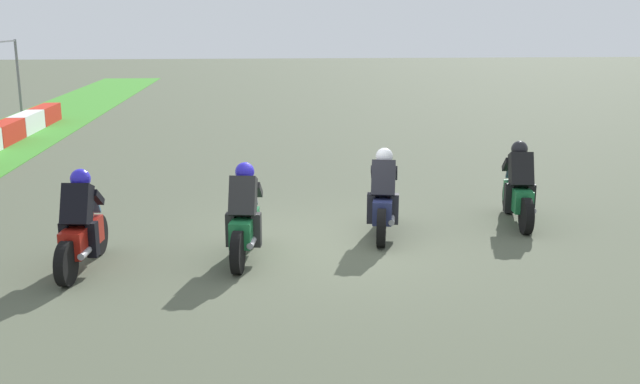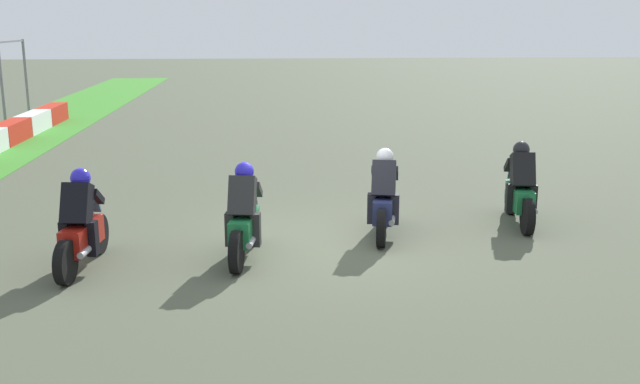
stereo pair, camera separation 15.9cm
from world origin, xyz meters
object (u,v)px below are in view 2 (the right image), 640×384
rider_lane_c (244,220)px  rider_lane_b (384,200)px  rider_lane_a (520,191)px  rider_lane_d (81,228)px

rider_lane_c → rider_lane_b: bearing=-57.1°
rider_lane_a → rider_lane_b: 2.64m
rider_lane_a → rider_lane_d: bearing=112.0°
rider_lane_c → rider_lane_a: bearing=-63.8°
rider_lane_b → rider_lane_c: bearing=126.5°
rider_lane_a → rider_lane_c: size_ratio=1.00×
rider_lane_a → rider_lane_b: same height
rider_lane_a → rider_lane_c: (-1.61, 4.95, 0.00)m
rider_lane_c → rider_lane_d: bearing=105.2°
rider_lane_b → rider_lane_d: same height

